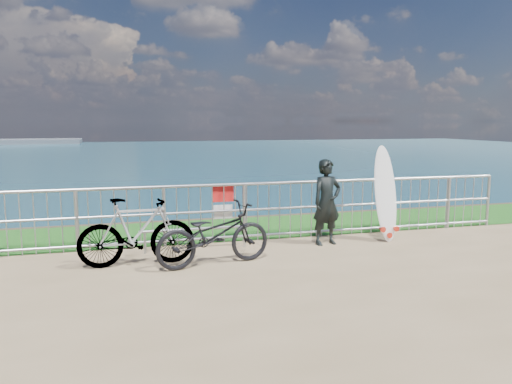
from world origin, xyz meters
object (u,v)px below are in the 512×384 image
object	(u,v)px
surfer	(327,202)
surfboard	(386,197)
bicycle_near	(214,235)
bicycle_far	(137,232)

from	to	relation	value
surfer	surfboard	world-z (taller)	surfboard
surfboard	bicycle_near	world-z (taller)	surfboard
surfboard	bicycle_far	world-z (taller)	surfboard
surfboard	bicycle_near	distance (m)	3.58
surfer	surfboard	xyz separation A→B (m)	(1.20, -0.01, 0.05)
surfer	bicycle_far	world-z (taller)	surfer
surfboard	surfer	bearing A→B (deg)	179.42
bicycle_far	surfer	bearing A→B (deg)	-82.89
surfer	bicycle_near	world-z (taller)	surfer
surfer	surfboard	distance (m)	1.20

